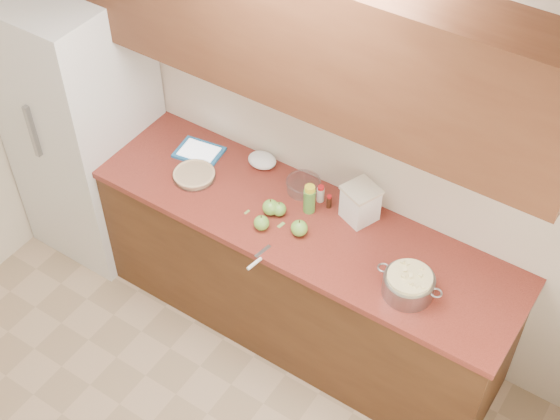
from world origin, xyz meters
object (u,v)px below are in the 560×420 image
Objects in this scene: flour_canister at (360,203)px; tablet at (199,152)px; pie at (194,175)px; colander at (409,284)px.

flour_canister is 0.77× the size of tablet.
tablet is at bearing 120.29° from pie.
pie is at bearing 176.79° from colander.
pie is at bearing -165.39° from flour_canister.
colander reaches higher than pie.
pie is 1.37m from colander.
colander is at bearing -18.38° from tablet.
tablet is at bearing -176.48° from flour_canister.
pie is 1.11× the size of flour_canister.
flour_canister reaches higher than tablet.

